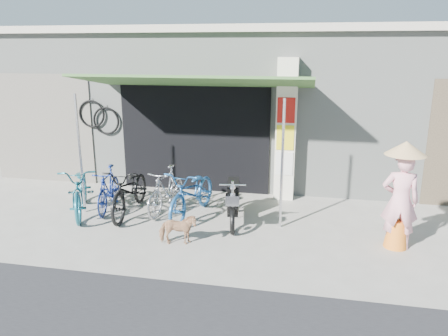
% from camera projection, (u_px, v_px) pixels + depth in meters
% --- Properties ---
extents(ground, '(80.00, 80.00, 0.00)m').
position_uv_depth(ground, '(224.00, 240.00, 7.49)').
color(ground, '#9E998E').
rests_on(ground, ground).
extents(bicycle_shop, '(12.30, 5.30, 3.66)m').
position_uv_depth(bicycle_shop, '(261.00, 99.00, 11.81)').
color(bicycle_shop, '#969B93').
rests_on(bicycle_shop, ground).
extents(shop_pillar, '(0.42, 0.44, 3.00)m').
position_uv_depth(shop_pillar, '(286.00, 130.00, 9.24)').
color(shop_pillar, silver).
rests_on(shop_pillar, ground).
extents(awning, '(4.60, 1.88, 2.72)m').
position_uv_depth(awning, '(195.00, 83.00, 8.53)').
color(awning, '#355C29').
rests_on(awning, ground).
extents(neighbour_left, '(2.60, 0.06, 2.60)m').
position_uv_depth(neighbour_left, '(43.00, 128.00, 10.54)').
color(neighbour_left, '#6B665B').
rests_on(neighbour_left, ground).
extents(bike_teal, '(1.40, 2.01, 1.00)m').
position_uv_depth(bike_teal, '(81.00, 189.00, 8.58)').
color(bike_teal, '#175A69').
rests_on(bike_teal, ground).
extents(bike_blue, '(0.65, 1.51, 0.88)m').
position_uv_depth(bike_blue, '(109.00, 189.00, 8.78)').
color(bike_blue, navy).
rests_on(bike_blue, ground).
extents(bike_black, '(0.77, 1.90, 0.98)m').
position_uv_depth(bike_black, '(130.00, 190.00, 8.56)').
color(bike_black, black).
rests_on(bike_black, ground).
extents(bike_silver, '(0.66, 1.57, 0.92)m').
position_uv_depth(bike_silver, '(166.00, 190.00, 8.67)').
color(bike_silver, '#AFAFB4').
rests_on(bike_silver, ground).
extents(bike_navy, '(0.96, 1.96, 0.98)m').
position_uv_depth(bike_navy, '(193.00, 192.00, 8.40)').
color(bike_navy, '#1F5591').
rests_on(bike_navy, ground).
extents(street_dog, '(0.68, 0.42, 0.54)m').
position_uv_depth(street_dog, '(178.00, 230.00, 7.25)').
color(street_dog, '#977250').
rests_on(street_dog, ground).
extents(moped, '(0.52, 1.62, 0.92)m').
position_uv_depth(moped, '(233.00, 200.00, 8.21)').
color(moped, black).
rests_on(moped, ground).
extents(nun, '(0.64, 0.64, 1.79)m').
position_uv_depth(nun, '(401.00, 196.00, 6.99)').
color(nun, pink).
rests_on(nun, ground).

